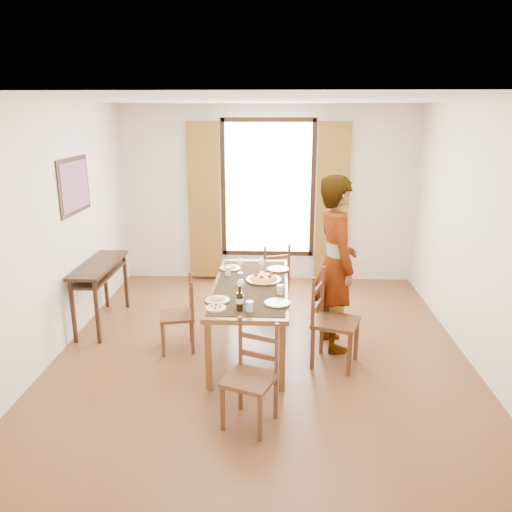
{
  "coord_description": "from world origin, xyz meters",
  "views": [
    {
      "loc": [
        0.18,
        -5.15,
        2.6
      ],
      "look_at": [
        -0.08,
        0.32,
        1.0
      ],
      "focal_mm": 35.0,
      "sensor_mm": 36.0,
      "label": 1
    }
  ],
  "objects_px": {
    "dining_table": "(251,290)",
    "pasta_platter": "(264,277)",
    "man": "(336,264)",
    "console_table": "(100,272)"
  },
  "relations": [
    {
      "from": "dining_table",
      "to": "man",
      "type": "relative_size",
      "value": 0.99
    },
    {
      "from": "man",
      "to": "pasta_platter",
      "type": "distance_m",
      "value": 0.81
    },
    {
      "from": "dining_table",
      "to": "pasta_platter",
      "type": "distance_m",
      "value": 0.22
    },
    {
      "from": "console_table",
      "to": "pasta_platter",
      "type": "distance_m",
      "value": 2.09
    },
    {
      "from": "man",
      "to": "dining_table",
      "type": "bearing_deg",
      "value": 83.98
    },
    {
      "from": "console_table",
      "to": "man",
      "type": "height_order",
      "value": "man"
    },
    {
      "from": "console_table",
      "to": "pasta_platter",
      "type": "xyz_separation_m",
      "value": [
        2.04,
        -0.44,
        0.12
      ]
    },
    {
      "from": "man",
      "to": "pasta_platter",
      "type": "relative_size",
      "value": 4.89
    },
    {
      "from": "pasta_platter",
      "to": "dining_table",
      "type": "bearing_deg",
      "value": -138.74
    },
    {
      "from": "man",
      "to": "pasta_platter",
      "type": "bearing_deg",
      "value": 76.16
    }
  ]
}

